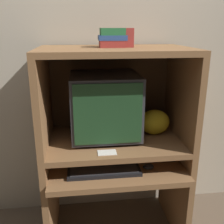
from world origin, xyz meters
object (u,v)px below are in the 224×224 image
object	(u,v)px
crt_monitor	(105,105)
keyboard	(104,171)
storage_box	(119,38)
book_stack	(112,38)
mouse	(148,167)
snack_bag	(154,122)

from	to	relation	value
crt_monitor	keyboard	xyz separation A→B (m)	(-0.03, -0.25, -0.36)
keyboard	storage_box	distance (m)	0.85
keyboard	book_stack	bearing A→B (deg)	69.74
mouse	book_stack	world-z (taller)	book_stack
storage_box	mouse	bearing A→B (deg)	-53.12
mouse	storage_box	world-z (taller)	storage_box
book_stack	snack_bag	bearing A→B (deg)	7.05
crt_monitor	keyboard	size ratio (longest dim) A/B	0.98
crt_monitor	storage_box	world-z (taller)	storage_box
snack_bag	mouse	bearing A→B (deg)	-112.57
crt_monitor	mouse	distance (m)	0.50
storage_box	crt_monitor	bearing A→B (deg)	173.28
crt_monitor	book_stack	world-z (taller)	book_stack
mouse	snack_bag	size ratio (longest dim) A/B	0.34
snack_bag	book_stack	size ratio (longest dim) A/B	1.26
mouse	book_stack	distance (m)	0.86
mouse	storage_box	distance (m)	0.85
crt_monitor	book_stack	size ratio (longest dim) A/B	2.65
crt_monitor	mouse	size ratio (longest dim) A/B	6.14
crt_monitor	keyboard	bearing A→B (deg)	-97.03
keyboard	snack_bag	xyz separation A→B (m)	(0.39, 0.25, 0.23)
mouse	snack_bag	world-z (taller)	snack_bag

